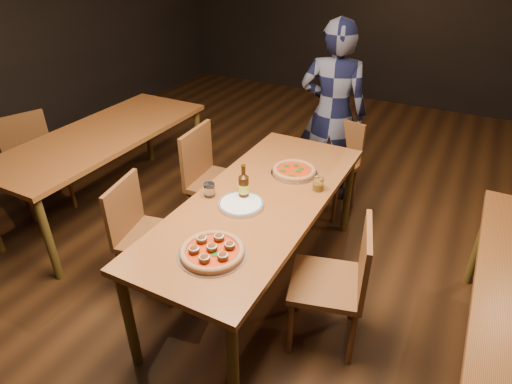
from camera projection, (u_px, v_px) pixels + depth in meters
The scene contains 16 objects.
ground at pixel (259, 283), 3.17m from camera, with size 9.00×9.00×0.00m, color black.
room_shell at pixel (261, 16), 2.21m from camera, with size 9.00×9.00×9.00m.
table_main at pixel (260, 207), 2.82m from camera, with size 0.80×2.00×0.75m.
table_left at pixel (102, 141), 3.72m from camera, with size 0.80×2.00×0.75m.
chair_main_nw at pixel (153, 237), 2.94m from camera, with size 0.41×0.41×0.88m, color brown, non-canonical shape.
chair_main_sw at pixel (220, 183), 3.49m from camera, with size 0.45×0.45×0.96m, color brown, non-canonical shape.
chair_main_e at pixel (326, 282), 2.53m from camera, with size 0.42×0.42×0.90m, color brown, non-canonical shape.
chair_end at pixel (330, 167), 3.84m from camera, with size 0.40×0.40×0.86m, color brown, non-canonical shape.
chair_nbr_left at pixel (37, 164), 3.84m from camera, with size 0.42×0.42×0.90m, color brown, non-canonical shape.
pizza_meatball at pixel (212, 251), 2.27m from camera, with size 0.37×0.37×0.07m.
pizza_margherita at pixel (294, 171), 3.05m from camera, with size 0.33×0.33×0.04m.
plate_stack at pixel (241, 205), 2.68m from camera, with size 0.28×0.28×0.03m, color white.
beer_bottle at pixel (244, 187), 2.72m from camera, with size 0.07×0.07×0.24m.
water_glass at pixel (209, 190), 2.78m from camera, with size 0.07×0.07×0.09m, color white.
amber_glass at pixel (318, 184), 2.84m from camera, with size 0.07×0.07×0.09m, color #B07313.
diner at pixel (332, 114), 3.85m from camera, with size 0.61×0.40×1.66m, color black.
Camera 1 is at (1.08, -2.10, 2.22)m, focal length 30.00 mm.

